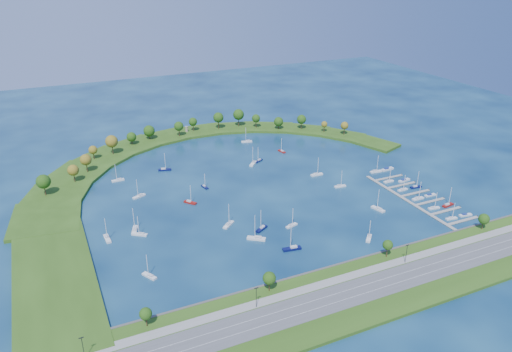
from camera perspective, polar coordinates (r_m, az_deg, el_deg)
name	(u,v)px	position (r m, az deg, el deg)	size (l,w,h in m)	color
ground	(252,186)	(323.14, -0.44, -1.13)	(700.00, 700.00, 0.00)	#072042
south_shoreline	(364,289)	(231.72, 12.49, -12.70)	(420.00, 43.10, 11.60)	#2D4D14
breakwater	(164,169)	(351.50, -10.64, 0.77)	(286.74, 247.64, 2.00)	#2D4D14
breakwater_trees	(185,133)	(392.99, -8.24, 4.98)	(242.26, 88.45, 15.50)	#382314
harbor_tower	(187,129)	(422.42, -8.10, 5.45)	(2.60, 2.60, 4.75)	gray
dock_system	(417,199)	(321.28, 18.25, -2.52)	(24.28, 82.00, 1.60)	gray
moored_boat_0	(118,180)	(342.36, -15.80, -0.42)	(8.48, 2.75, 12.31)	silver
moored_boat_1	(369,238)	(270.17, 13.04, -7.01)	(7.17, 7.31, 11.76)	silver
moored_boat_2	(205,186)	(321.76, -6.01, -1.21)	(3.22, 7.19, 10.21)	#0A0F41
moored_boat_3	(149,275)	(240.07, -12.33, -11.26)	(5.96, 8.34, 12.10)	silver
moored_boat_4	(140,234)	(273.87, -13.34, -6.59)	(7.66, 6.45, 11.60)	silver
moored_boat_5	(247,141)	(399.95, -1.08, 4.08)	(9.03, 4.50, 12.79)	silver
moored_boat_6	(253,163)	(356.07, -0.34, 1.51)	(8.44, 8.83, 14.04)	silver
moored_boat_7	(257,238)	(262.76, 0.06, -7.24)	(9.71, 8.19, 14.70)	silver
moored_boat_8	(165,169)	(351.88, -10.62, 0.79)	(9.29, 4.72, 13.15)	#0A0F41
moored_boat_9	(139,196)	(316.06, -13.47, -2.26)	(8.77, 5.48, 12.51)	silver
moored_boat_10	(190,202)	(302.66, -7.69, -3.00)	(7.02, 7.96, 12.24)	maroon
moored_boat_11	(292,225)	(275.63, 4.17, -5.72)	(7.85, 4.19, 11.12)	silver
moored_boat_12	(340,186)	(325.58, 9.77, -1.12)	(8.08, 2.89, 11.64)	silver
moored_boat_13	(378,209)	(300.96, 14.06, -3.71)	(4.51, 9.39, 13.31)	silver
moored_boat_14	(317,174)	(340.47, 7.08, 0.22)	(8.92, 2.56, 13.09)	silver
moored_boat_15	(135,230)	(278.51, -13.97, -6.09)	(5.51, 9.75, 13.82)	silver
moored_boat_16	(292,248)	(255.03, 4.23, -8.38)	(10.07, 4.21, 14.36)	#0A0F41
moored_boat_17	(228,224)	(275.98, -3.23, -5.64)	(8.54, 7.72, 13.26)	silver
moored_boat_18	(259,160)	(361.19, 0.31, 1.83)	(7.93, 5.73, 11.54)	#0A0F41
moored_boat_19	(262,228)	(271.79, 0.65, -6.11)	(8.71, 6.50, 12.76)	#0A0F41
moored_boat_20	(282,151)	(379.76, 3.03, 2.94)	(3.63, 7.79, 11.05)	maroon
moored_boat_21	(107,238)	(274.64, -16.97, -6.93)	(2.94, 9.11, 13.23)	silver
docked_boat_0	(451,218)	(303.79, 21.83, -4.56)	(7.28, 2.93, 10.39)	silver
docked_boat_1	(465,215)	(310.89, 23.22, -4.19)	(8.14, 3.47, 1.61)	silver
docked_boat_2	(434,208)	(312.20, 20.03, -3.47)	(7.52, 2.86, 10.78)	silver
docked_boat_3	(448,205)	(318.78, 21.48, -3.12)	(8.50, 3.43, 12.14)	maroon
docked_boat_4	(418,198)	(320.82, 18.36, -2.46)	(8.18, 2.38, 11.99)	silver
docked_boat_5	(430,195)	(328.12, 19.64, -2.11)	(7.90, 2.40, 1.60)	silver
docked_boat_6	(403,189)	(330.12, 16.74, -1.48)	(7.42, 2.52, 10.73)	silver
docked_boat_7	(416,187)	(336.45, 18.14, -1.18)	(8.11, 3.12, 11.62)	#0A0F41
docked_boat_8	(389,181)	(339.70, 15.21, -0.56)	(7.42, 2.12, 10.89)	silver
docked_boat_9	(404,180)	(344.02, 16.89, -0.48)	(9.39, 3.80, 1.86)	silver
docked_boat_10	(376,171)	(352.99, 13.80, 0.56)	(8.79, 3.35, 12.60)	silver
docked_boat_11	(387,169)	(358.95, 15.06, 0.79)	(10.26, 3.89, 2.04)	silver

